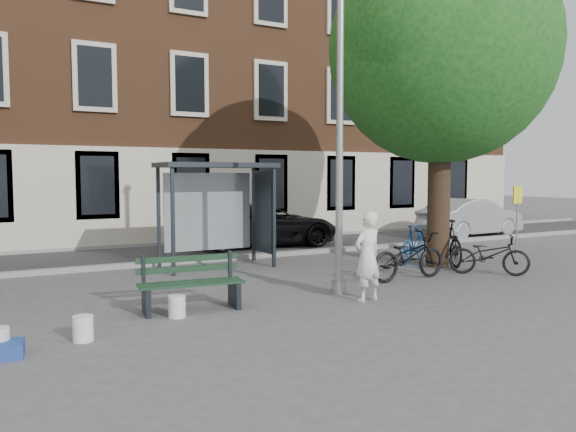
# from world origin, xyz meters

# --- Properties ---
(ground) EXTENTS (90.00, 90.00, 0.00)m
(ground) POSITION_xyz_m (0.00, 0.00, 0.00)
(ground) COLOR #4C4C4F
(ground) RESTS_ON ground
(road) EXTENTS (40.00, 4.00, 0.01)m
(road) POSITION_xyz_m (0.00, 7.00, 0.01)
(road) COLOR #28282B
(road) RESTS_ON ground
(curb_near) EXTENTS (40.00, 0.25, 0.12)m
(curb_near) POSITION_xyz_m (0.00, 5.00, 0.06)
(curb_near) COLOR gray
(curb_near) RESTS_ON ground
(curb_far) EXTENTS (40.00, 0.25, 0.12)m
(curb_far) POSITION_xyz_m (0.00, 9.00, 0.06)
(curb_far) COLOR gray
(curb_far) RESTS_ON ground
(building_row) EXTENTS (30.00, 8.00, 14.00)m
(building_row) POSITION_xyz_m (0.00, 13.00, 7.00)
(building_row) COLOR brown
(building_row) RESTS_ON ground
(lamppost) EXTENTS (0.28, 0.35, 6.11)m
(lamppost) POSITION_xyz_m (0.00, 0.00, 2.78)
(lamppost) COLOR #9EA0A3
(lamppost) RESTS_ON ground
(tree_right) EXTENTS (5.76, 5.60, 8.20)m
(tree_right) POSITION_xyz_m (4.01, 1.38, 5.62)
(tree_right) COLOR black
(tree_right) RESTS_ON ground
(bus_shelter) EXTENTS (2.85, 1.45, 2.62)m
(bus_shelter) POSITION_xyz_m (-0.61, 4.11, 1.92)
(bus_shelter) COLOR #1E2328
(bus_shelter) RESTS_ON ground
(painter) EXTENTS (0.66, 0.49, 1.65)m
(painter) POSITION_xyz_m (0.08, -0.82, 0.83)
(painter) COLOR white
(painter) RESTS_ON ground
(bench) EXTENTS (1.83, 0.76, 0.91)m
(bench) POSITION_xyz_m (-3.01, 0.05, 0.42)
(bench) COLOR #1E2328
(bench) RESTS_ON ground
(bike_a) EXTENTS (2.05, 0.79, 1.06)m
(bike_a) POSITION_xyz_m (2.12, 0.42, 0.53)
(bike_a) COLOR black
(bike_a) RESTS_ON ground
(bike_b) EXTENTS (1.72, 1.21, 1.02)m
(bike_b) POSITION_xyz_m (3.88, 2.25, 0.51)
(bike_b) COLOR #194E8D
(bike_b) RESTS_ON ground
(bike_c) EXTENTS (1.72, 1.69, 0.94)m
(bike_c) POSITION_xyz_m (4.20, 0.03, 0.47)
(bike_c) COLOR black
(bike_c) RESTS_ON ground
(bike_d) EXTENTS (1.31, 2.06, 1.20)m
(bike_d) POSITION_xyz_m (4.36, 1.57, 0.60)
(bike_d) COLOR black
(bike_d) RESTS_ON ground
(car_dark) EXTENTS (5.14, 2.69, 1.38)m
(car_dark) POSITION_xyz_m (1.92, 7.28, 0.69)
(car_dark) COLOR black
(car_dark) RESTS_ON ground
(car_silver) EXTENTS (4.49, 1.91, 1.44)m
(car_silver) POSITION_xyz_m (9.87, 6.00, 0.72)
(car_silver) COLOR #939599
(car_silver) RESTS_ON ground
(blue_crate) EXTENTS (0.60, 0.46, 0.20)m
(blue_crate) POSITION_xyz_m (-5.97, -1.24, 0.10)
(blue_crate) COLOR #203F94
(blue_crate) RESTS_ON ground
(bucket_a) EXTENTS (0.29, 0.29, 0.36)m
(bucket_a) POSITION_xyz_m (-4.93, -0.98, 0.18)
(bucket_a) COLOR white
(bucket_a) RESTS_ON ground
(bucket_c) EXTENTS (0.30, 0.30, 0.36)m
(bucket_c) POSITION_xyz_m (-3.37, -0.32, 0.18)
(bucket_c) COLOR white
(bucket_c) RESTS_ON ground
(notice_sign) EXTENTS (0.35, 0.05, 2.03)m
(notice_sign) POSITION_xyz_m (6.24, 0.96, 1.49)
(notice_sign) COLOR #9EA0A3
(notice_sign) RESTS_ON ground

